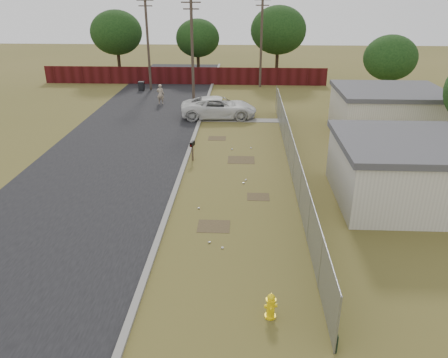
# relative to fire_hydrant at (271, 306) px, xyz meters

# --- Properties ---
(ground) EXTENTS (120.00, 120.00, 0.00)m
(ground) POSITION_rel_fire_hydrant_xyz_m (-1.36, 10.58, -0.42)
(ground) COLOR brown
(ground) RESTS_ON ground
(street) EXTENTS (15.10, 60.00, 0.12)m
(street) POSITION_rel_fire_hydrant_xyz_m (-8.12, 18.63, -0.41)
(street) COLOR black
(street) RESTS_ON ground
(chainlink_fence) EXTENTS (0.10, 27.06, 2.02)m
(chainlink_fence) POSITION_rel_fire_hydrant_xyz_m (1.76, 11.60, 0.37)
(chainlink_fence) COLOR gray
(chainlink_fence) RESTS_ON ground
(privacy_fence) EXTENTS (30.00, 0.12, 1.80)m
(privacy_fence) POSITION_rel_fire_hydrant_xyz_m (-7.36, 35.58, 0.48)
(privacy_fence) COLOR #460F11
(privacy_fence) RESTS_ON ground
(utility_poles) EXTENTS (12.60, 8.24, 9.00)m
(utility_poles) POSITION_rel_fire_hydrant_xyz_m (-5.03, 31.25, 4.27)
(utility_poles) COLOR #45382E
(utility_poles) RESTS_ON ground
(houses) EXTENTS (9.30, 17.24, 3.10)m
(houses) POSITION_rel_fire_hydrant_xyz_m (8.34, 13.71, 1.14)
(houses) COLOR beige
(houses) RESTS_ON ground
(horizon_trees) EXTENTS (33.32, 31.94, 7.78)m
(horizon_trees) POSITION_rel_fire_hydrant_xyz_m (-0.52, 34.14, 4.21)
(horizon_trees) COLOR #312416
(horizon_trees) RESTS_ON ground
(fire_hydrant) EXTENTS (0.42, 0.43, 0.91)m
(fire_hydrant) POSITION_rel_fire_hydrant_xyz_m (0.00, 0.00, 0.00)
(fire_hydrant) COLOR yellow
(fire_hydrant) RESTS_ON ground
(mailbox) EXTENTS (0.28, 0.52, 1.19)m
(mailbox) POSITION_rel_fire_hydrant_xyz_m (-3.96, 13.37, 0.52)
(mailbox) COLOR brown
(mailbox) RESTS_ON ground
(pickup_truck) EXTENTS (6.08, 3.14, 1.64)m
(pickup_truck) POSITION_rel_fire_hydrant_xyz_m (-2.94, 22.81, 0.40)
(pickup_truck) COLOR silver
(pickup_truck) RESTS_ON ground
(pedestrian) EXTENTS (0.68, 0.48, 1.76)m
(pedestrian) POSITION_rel_fire_hydrant_xyz_m (-8.33, 26.95, 0.46)
(pedestrian) COLOR tan
(pedestrian) RESTS_ON ground
(trash_bin) EXTENTS (0.59, 0.64, 0.90)m
(trash_bin) POSITION_rel_fire_hydrant_xyz_m (-11.24, 32.26, 0.04)
(trash_bin) COLOR black
(trash_bin) RESTS_ON ground
(scattered_litter) EXTENTS (2.63, 11.91, 0.07)m
(scattered_litter) POSITION_rel_fire_hydrant_xyz_m (-1.54, 9.56, -0.38)
(scattered_litter) COLOR silver
(scattered_litter) RESTS_ON ground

